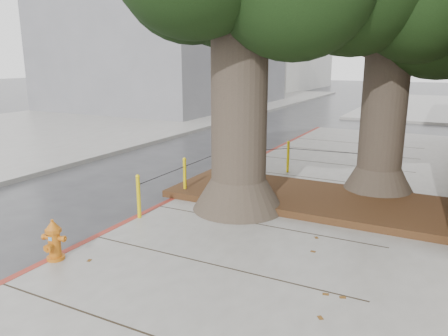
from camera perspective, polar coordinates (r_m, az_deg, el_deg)
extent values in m
plane|color=#28282B|center=(7.60, -5.05, -12.63)|extent=(140.00, 140.00, 0.00)
cube|color=slate|center=(23.89, -20.90, 5.06)|extent=(14.00, 60.00, 0.15)
cube|color=maroon|center=(10.53, -7.01, -4.53)|extent=(0.14, 26.00, 0.16)
cube|color=black|center=(10.50, 10.67, -3.84)|extent=(6.40, 2.60, 0.16)
cube|color=slate|center=(33.53, -6.97, 18.32)|extent=(12.00, 16.00, 12.00)
cube|color=silver|center=(54.92, 5.43, 18.19)|extent=(12.00, 18.00, 15.00)
cone|color=#4C3F33|center=(9.75, 1.89, -3.32)|extent=(2.04, 2.04, 0.70)
cylinder|color=#4C3F33|center=(9.35, 1.99, 8.64)|extent=(1.20, 1.20, 4.22)
cone|color=#4C3F33|center=(11.37, 19.42, -1.60)|extent=(1.77, 1.77, 0.70)
cylinder|color=#4C3F33|center=(11.05, 20.18, 7.53)|extent=(1.04, 1.04, 3.84)
cylinder|color=#D5B90B|center=(9.32, -11.09, -3.77)|extent=(0.08, 0.08, 0.90)
sphere|color=#D5B90B|center=(9.19, -11.22, -1.09)|extent=(0.09, 0.09, 0.09)
cylinder|color=#D5B90B|center=(10.72, -5.15, -1.21)|extent=(0.08, 0.08, 0.90)
sphere|color=#D5B90B|center=(10.61, -5.20, 1.14)|extent=(0.09, 0.09, 0.09)
cylinder|color=#D5B90B|center=(12.23, -0.63, 0.75)|extent=(0.08, 0.08, 0.90)
sphere|color=#D5B90B|center=(12.13, -0.63, 2.82)|extent=(0.09, 0.09, 0.09)
cylinder|color=#D5B90B|center=(12.99, 8.36, 1.39)|extent=(0.08, 0.08, 0.90)
sphere|color=#D5B90B|center=(12.90, 8.43, 3.34)|extent=(0.09, 0.09, 0.09)
cylinder|color=#D5B90B|center=(12.67, 18.09, 0.51)|extent=(0.08, 0.08, 0.90)
sphere|color=#D5B90B|center=(12.58, 18.24, 2.51)|extent=(0.09, 0.09, 0.09)
cylinder|color=black|center=(9.93, -7.96, -0.91)|extent=(0.02, 1.80, 0.02)
cylinder|color=black|center=(11.40, -2.75, 1.15)|extent=(0.02, 1.80, 0.02)
cylinder|color=black|center=(12.52, 4.02, 2.29)|extent=(1.51, 1.51, 0.02)
cylinder|color=black|center=(12.73, 13.23, 2.14)|extent=(2.20, 0.22, 0.02)
cylinder|color=#C76714|center=(7.97, -21.10, -10.86)|extent=(0.35, 0.35, 0.05)
cylinder|color=#C76714|center=(7.87, -21.26, -9.23)|extent=(0.24, 0.24, 0.46)
cylinder|color=#C76714|center=(7.78, -21.41, -7.61)|extent=(0.32, 0.32, 0.06)
cone|color=#C76714|center=(7.75, -21.47, -7.01)|extent=(0.30, 0.30, 0.13)
cylinder|color=#C76714|center=(7.73, -21.52, -6.44)|extent=(0.06, 0.06, 0.05)
cylinder|color=#C76714|center=(7.90, -22.04, -8.36)|extent=(0.14, 0.11, 0.08)
cylinder|color=#C76714|center=(7.76, -20.60, -8.61)|extent=(0.14, 0.11, 0.08)
cylinder|color=#C76714|center=(7.79, -21.72, -9.52)|extent=(0.15, 0.15, 0.12)
cube|color=#5999D8|center=(7.75, -21.78, -8.62)|extent=(0.06, 0.02, 0.06)
imported|color=black|center=(28.64, -2.41, 8.41)|extent=(1.78, 4.33, 1.25)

